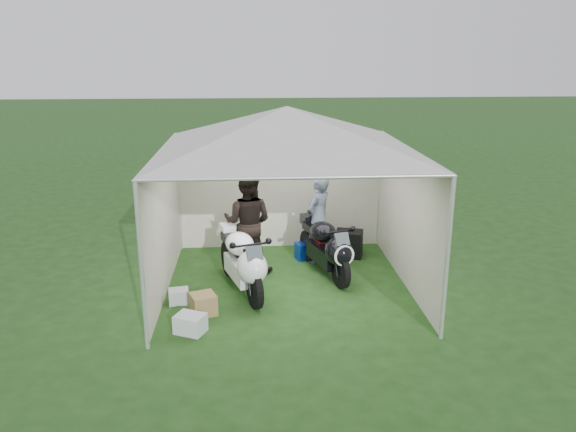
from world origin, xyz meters
name	(u,v)px	position (x,y,z in m)	size (l,w,h in m)	color
ground	(287,285)	(0.00, 0.00, 0.00)	(80.00, 80.00, 0.00)	#1B3C14
canopy_tent	(287,133)	(0.00, 0.03, 2.58)	(5.66, 5.66, 3.00)	silver
motorcycle_white	(243,260)	(-0.74, -0.27, 0.56)	(0.89, 1.99, 1.01)	black
motorcycle_black	(327,246)	(0.72, 0.37, 0.54)	(0.83, 1.92, 0.97)	black
paddock_stand	(307,251)	(0.47, 1.23, 0.16)	(0.43, 0.27, 0.32)	#0D39D1
person_dark_jacket	(248,223)	(-0.65, 0.67, 0.92)	(0.89, 0.69, 1.83)	black
person_blue_jacket	(318,219)	(0.66, 1.09, 0.83)	(0.61, 0.40, 1.66)	slate
equipment_box	(349,244)	(1.28, 1.31, 0.25)	(0.51, 0.41, 0.51)	black
crate_0	(190,324)	(-1.47, -1.58, 0.13)	(0.40, 0.31, 0.27)	silver
crate_1	(203,304)	(-1.33, -1.01, 0.16)	(0.35, 0.35, 0.32)	olive
crate_2	(179,296)	(-1.75, -0.60, 0.11)	(0.31, 0.25, 0.22)	#AFB3B9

